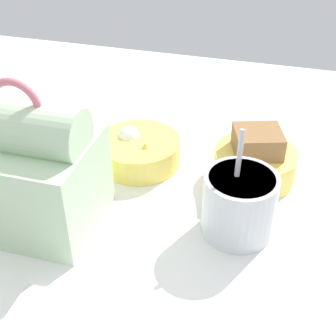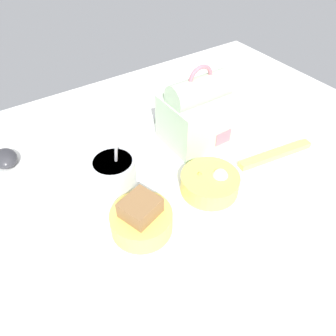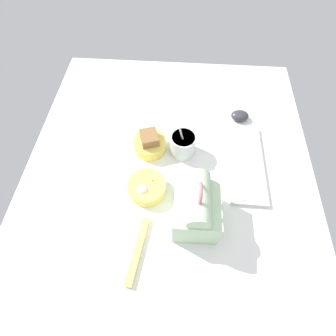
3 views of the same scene
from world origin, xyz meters
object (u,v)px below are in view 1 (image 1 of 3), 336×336
soup_cup (239,203)px  chopstick_case (24,138)px  bento_bowl_sandwich (255,161)px  bento_bowl_snacks (139,150)px  lunch_bag (30,171)px

soup_cup → chopstick_case: soup_cup is taller
bento_bowl_sandwich → bento_bowl_snacks: (18.96, 0.98, -0.82)cm
chopstick_case → lunch_bag: bearing=125.0°
lunch_bag → bento_bowl_sandwich: size_ratio=1.68×
bento_bowl_sandwich → soup_cup: bearing=87.0°
lunch_bag → chopstick_case: bearing=-55.0°
soup_cup → bento_bowl_snacks: soup_cup is taller
lunch_bag → bento_bowl_sandwich: 34.14cm
lunch_bag → bento_bowl_sandwich: lunch_bag is taller
lunch_bag → soup_cup: size_ratio=1.43×
bento_bowl_sandwich → chopstick_case: bearing=0.6°
bento_bowl_sandwich → chopstick_case: 40.94cm
soup_cup → bento_bowl_snacks: 22.00cm
bento_bowl_snacks → chopstick_case: bento_bowl_snacks is taller
soup_cup → bento_bowl_sandwich: soup_cup is taller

